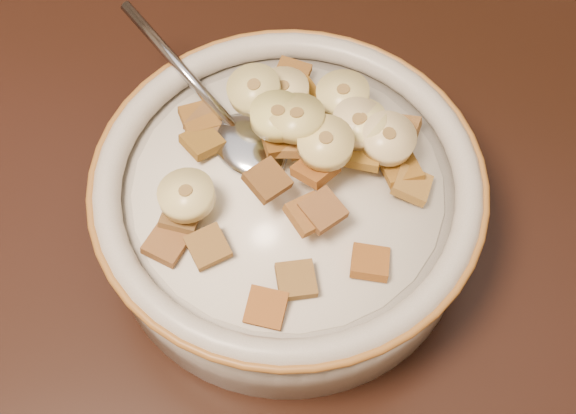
# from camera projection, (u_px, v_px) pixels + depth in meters

# --- Properties ---
(floor) EXTENTS (4.00, 4.50, 0.10)m
(floor) POSITION_uv_depth(u_px,v_px,m) (172.00, 358.00, 1.29)
(floor) COLOR #422816
(floor) RESTS_ON ground
(table) EXTENTS (1.43, 0.95, 0.04)m
(table) POSITION_uv_depth(u_px,v_px,m) (48.00, 12.00, 0.62)
(table) COLOR black
(table) RESTS_ON floor
(cereal_bowl) EXTENTS (0.21, 0.21, 0.05)m
(cereal_bowl) POSITION_uv_depth(u_px,v_px,m) (288.00, 211.00, 0.48)
(cereal_bowl) COLOR beige
(cereal_bowl) RESTS_ON table
(milk) EXTENTS (0.18, 0.18, 0.00)m
(milk) POSITION_uv_depth(u_px,v_px,m) (288.00, 188.00, 0.46)
(milk) COLOR silver
(milk) RESTS_ON cereal_bowl
(spoon) EXTENTS (0.06, 0.06, 0.01)m
(spoon) POSITION_uv_depth(u_px,v_px,m) (250.00, 146.00, 0.47)
(spoon) COLOR #A2A6B1
(spoon) RESTS_ON cereal_bowl
(cereal_square_0) EXTENTS (0.03, 0.03, 0.01)m
(cereal_square_0) POSITION_uv_depth(u_px,v_px,m) (308.00, 214.00, 0.43)
(cereal_square_0) COLOR #9C5B30
(cereal_square_0) RESTS_ON milk
(cereal_square_1) EXTENTS (0.03, 0.03, 0.01)m
(cereal_square_1) POSITION_uv_depth(u_px,v_px,m) (267.00, 180.00, 0.43)
(cereal_square_1) COLOR brown
(cereal_square_1) RESTS_ON milk
(cereal_square_2) EXTENTS (0.02, 0.02, 0.01)m
(cereal_square_2) POSITION_uv_depth(u_px,v_px,m) (364.00, 154.00, 0.45)
(cereal_square_2) COLOR brown
(cereal_square_2) RESTS_ON milk
(cereal_square_3) EXTENTS (0.02, 0.02, 0.01)m
(cereal_square_3) POSITION_uv_depth(u_px,v_px,m) (266.00, 308.00, 0.41)
(cereal_square_3) COLOR brown
(cereal_square_3) RESTS_ON milk
(cereal_square_4) EXTENTS (0.03, 0.03, 0.01)m
(cereal_square_4) POSITION_uv_depth(u_px,v_px,m) (281.00, 139.00, 0.45)
(cereal_square_4) COLOR brown
(cereal_square_4) RESTS_ON milk
(cereal_square_5) EXTENTS (0.03, 0.03, 0.01)m
(cereal_square_5) POSITION_uv_depth(u_px,v_px,m) (208.00, 247.00, 0.43)
(cereal_square_5) COLOR brown
(cereal_square_5) RESTS_ON milk
(cereal_square_6) EXTENTS (0.03, 0.03, 0.01)m
(cereal_square_6) POSITION_uv_depth(u_px,v_px,m) (296.00, 280.00, 0.42)
(cereal_square_6) COLOR olive
(cereal_square_6) RESTS_ON milk
(cereal_square_7) EXTENTS (0.03, 0.03, 0.01)m
(cereal_square_7) POSITION_uv_depth(u_px,v_px,m) (402.00, 171.00, 0.45)
(cereal_square_7) COLOR olive
(cereal_square_7) RESTS_ON milk
(cereal_square_8) EXTENTS (0.03, 0.03, 0.01)m
(cereal_square_8) POSITION_uv_depth(u_px,v_px,m) (315.00, 169.00, 0.44)
(cereal_square_8) COLOR brown
(cereal_square_8) RESTS_ON milk
(cereal_square_9) EXTENTS (0.02, 0.02, 0.01)m
(cereal_square_9) POSITION_uv_depth(u_px,v_px,m) (412.00, 185.00, 0.45)
(cereal_square_9) COLOR olive
(cereal_square_9) RESTS_ON milk
(cereal_square_10) EXTENTS (0.03, 0.03, 0.01)m
(cereal_square_10) POSITION_uv_depth(u_px,v_px,m) (323.00, 210.00, 0.43)
(cereal_square_10) COLOR #945C30
(cereal_square_10) RESTS_ON milk
(cereal_square_11) EXTENTS (0.03, 0.03, 0.01)m
(cereal_square_11) POSITION_uv_depth(u_px,v_px,m) (207.00, 124.00, 0.47)
(cereal_square_11) COLOR brown
(cereal_square_11) RESTS_ON milk
(cereal_square_12) EXTENTS (0.03, 0.03, 0.01)m
(cereal_square_12) POSITION_uv_depth(u_px,v_px,m) (305.00, 139.00, 0.45)
(cereal_square_12) COLOR brown
(cereal_square_12) RESTS_ON milk
(cereal_square_13) EXTENTS (0.03, 0.03, 0.01)m
(cereal_square_13) POSITION_uv_depth(u_px,v_px,m) (199.00, 119.00, 0.47)
(cereal_square_13) COLOR brown
(cereal_square_13) RESTS_ON milk
(cereal_square_14) EXTENTS (0.02, 0.02, 0.01)m
(cereal_square_14) POSITION_uv_depth(u_px,v_px,m) (370.00, 262.00, 0.43)
(cereal_square_14) COLOR #97571B
(cereal_square_14) RESTS_ON milk
(cereal_square_15) EXTENTS (0.02, 0.02, 0.01)m
(cereal_square_15) POSITION_uv_depth(u_px,v_px,m) (180.00, 217.00, 0.44)
(cereal_square_15) COLOR brown
(cereal_square_15) RESTS_ON milk
(cereal_square_16) EXTENTS (0.02, 0.02, 0.01)m
(cereal_square_16) POSITION_uv_depth(u_px,v_px,m) (292.00, 75.00, 0.49)
(cereal_square_16) COLOR brown
(cereal_square_16) RESTS_ON milk
(cereal_square_17) EXTENTS (0.02, 0.02, 0.01)m
(cereal_square_17) POSITION_uv_depth(u_px,v_px,m) (166.00, 245.00, 0.43)
(cereal_square_17) COLOR brown
(cereal_square_17) RESTS_ON milk
(cereal_square_18) EXTENTS (0.03, 0.03, 0.01)m
(cereal_square_18) POSITION_uv_depth(u_px,v_px,m) (300.00, 94.00, 0.48)
(cereal_square_18) COLOR brown
(cereal_square_18) RESTS_ON milk
(cereal_square_19) EXTENTS (0.02, 0.02, 0.01)m
(cereal_square_19) POSITION_uv_depth(u_px,v_px,m) (401.00, 130.00, 0.47)
(cereal_square_19) COLOR brown
(cereal_square_19) RESTS_ON milk
(cereal_square_20) EXTENTS (0.03, 0.03, 0.01)m
(cereal_square_20) POSITION_uv_depth(u_px,v_px,m) (202.00, 142.00, 0.46)
(cereal_square_20) COLOR brown
(cereal_square_20) RESTS_ON milk
(cereal_square_21) EXTENTS (0.02, 0.02, 0.01)m
(cereal_square_21) POSITION_uv_depth(u_px,v_px,m) (290.00, 142.00, 0.45)
(cereal_square_21) COLOR #986028
(cereal_square_21) RESTS_ON milk
(banana_slice_0) EXTENTS (0.03, 0.03, 0.02)m
(banana_slice_0) POSITION_uv_depth(u_px,v_px,m) (358.00, 124.00, 0.45)
(banana_slice_0) COLOR #FFE09F
(banana_slice_0) RESTS_ON milk
(banana_slice_1) EXTENTS (0.04, 0.04, 0.02)m
(banana_slice_1) POSITION_uv_depth(u_px,v_px,m) (388.00, 138.00, 0.45)
(banana_slice_1) COLOR beige
(banana_slice_1) RESTS_ON milk
(banana_slice_2) EXTENTS (0.04, 0.04, 0.01)m
(banana_slice_2) POSITION_uv_depth(u_px,v_px,m) (278.00, 116.00, 0.44)
(banana_slice_2) COLOR #D1C469
(banana_slice_2) RESTS_ON milk
(banana_slice_3) EXTENTS (0.04, 0.04, 0.01)m
(banana_slice_3) POSITION_uv_depth(u_px,v_px,m) (283.00, 91.00, 0.47)
(banana_slice_3) COLOR #FADF8E
(banana_slice_3) RESTS_ON milk
(banana_slice_4) EXTENTS (0.04, 0.04, 0.01)m
(banana_slice_4) POSITION_uv_depth(u_px,v_px,m) (343.00, 94.00, 0.46)
(banana_slice_4) COLOR #E9DD76
(banana_slice_4) RESTS_ON milk
(banana_slice_5) EXTENTS (0.04, 0.04, 0.01)m
(banana_slice_5) POSITION_uv_depth(u_px,v_px,m) (297.00, 118.00, 0.44)
(banana_slice_5) COLOR #D1BA67
(banana_slice_5) RESTS_ON milk
(banana_slice_6) EXTENTS (0.04, 0.04, 0.02)m
(banana_slice_6) POSITION_uv_depth(u_px,v_px,m) (360.00, 123.00, 0.45)
(banana_slice_6) COLOR #F5E99E
(banana_slice_6) RESTS_ON milk
(banana_slice_7) EXTENTS (0.03, 0.03, 0.01)m
(banana_slice_7) POSITION_uv_depth(u_px,v_px,m) (325.00, 143.00, 0.43)
(banana_slice_7) COLOR #D1C574
(banana_slice_7) RESTS_ON milk
(banana_slice_8) EXTENTS (0.03, 0.03, 0.02)m
(banana_slice_8) POSITION_uv_depth(u_px,v_px,m) (254.00, 90.00, 0.46)
(banana_slice_8) COLOR #D2BF77
(banana_slice_8) RESTS_ON milk
(banana_slice_9) EXTENTS (0.04, 0.04, 0.01)m
(banana_slice_9) POSITION_uv_depth(u_px,v_px,m) (186.00, 195.00, 0.43)
(banana_slice_9) COLOR #E5D089
(banana_slice_9) RESTS_ON milk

